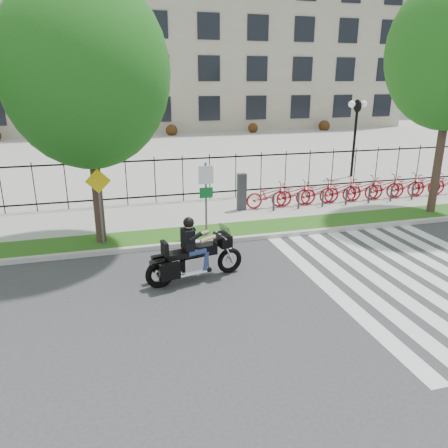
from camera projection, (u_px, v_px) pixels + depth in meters
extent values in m
plane|color=#353437|center=(251.00, 300.00, 10.84)|extent=(120.00, 120.00, 0.00)
cube|color=#B2B0A8|center=(211.00, 242.00, 14.57)|extent=(60.00, 0.20, 0.15)
cube|color=#205314|center=(206.00, 233.00, 15.35)|extent=(60.00, 1.50, 0.15)
cube|color=gray|center=(191.00, 214.00, 17.63)|extent=(60.00, 3.50, 0.15)
cube|color=gray|center=(146.00, 150.00, 33.69)|extent=(80.00, 34.00, 0.10)
cube|color=gray|center=(122.00, 35.00, 48.87)|extent=(60.00, 20.00, 20.00)
cylinder|color=black|center=(354.00, 142.00, 23.74)|extent=(0.14, 0.14, 4.00)
cylinder|color=black|center=(358.00, 106.00, 23.14)|extent=(0.06, 0.70, 0.70)
sphere|color=white|center=(352.00, 104.00, 23.02)|extent=(0.36, 0.36, 0.36)
sphere|color=white|center=(364.00, 104.00, 23.20)|extent=(0.36, 0.36, 0.36)
cylinder|color=#36261D|center=(97.00, 185.00, 13.83)|extent=(0.32, 0.32, 3.80)
ellipsoid|color=#125214|center=(86.00, 72.00, 12.77)|extent=(4.96, 4.96, 5.70)
cylinder|color=#36261D|center=(439.00, 155.00, 17.00)|extent=(0.32, 0.32, 4.55)
cube|color=#2D2D33|center=(242.00, 192.00, 17.67)|extent=(0.35, 0.25, 1.50)
imported|color=#A9101A|center=(269.00, 195.00, 18.04)|extent=(2.00, 0.70, 1.05)
cylinder|color=#2D2D33|center=(274.00, 202.00, 17.64)|extent=(0.08, 0.08, 0.70)
imported|color=#A9101A|center=(294.00, 194.00, 18.32)|extent=(2.00, 0.70, 1.05)
cylinder|color=#2D2D33|center=(299.00, 201.00, 17.92)|extent=(0.08, 0.08, 0.70)
imported|color=#A9101A|center=(318.00, 192.00, 18.60)|extent=(2.00, 0.70, 1.05)
cylinder|color=#2D2D33|center=(323.00, 199.00, 18.20)|extent=(0.08, 0.08, 0.70)
imported|color=#A9101A|center=(341.00, 190.00, 18.88)|extent=(2.00, 0.70, 1.05)
cylinder|color=#2D2D33|center=(346.00, 197.00, 18.48)|extent=(0.08, 0.08, 0.70)
imported|color=#A9101A|center=(363.00, 189.00, 19.16)|extent=(2.00, 0.70, 1.05)
cylinder|color=#2D2D33|center=(369.00, 195.00, 18.76)|extent=(0.08, 0.08, 0.70)
imported|color=#A9101A|center=(385.00, 187.00, 19.44)|extent=(2.00, 0.70, 1.05)
cylinder|color=#2D2D33|center=(391.00, 193.00, 19.04)|extent=(0.08, 0.08, 0.70)
imported|color=#A9101A|center=(406.00, 185.00, 19.72)|extent=(2.00, 0.70, 1.05)
cylinder|color=#2D2D33|center=(413.00, 192.00, 19.32)|extent=(0.08, 0.08, 0.70)
imported|color=#A9101A|center=(426.00, 184.00, 20.00)|extent=(2.00, 0.70, 1.05)
cylinder|color=#2D2D33|center=(433.00, 190.00, 19.60)|extent=(0.08, 0.08, 0.70)
imported|color=#A9101A|center=(446.00, 183.00, 20.28)|extent=(2.00, 0.70, 1.05)
cylinder|color=#59595B|center=(206.00, 200.00, 14.60)|extent=(0.07, 0.07, 2.50)
cube|color=white|center=(206.00, 175.00, 14.29)|extent=(0.50, 0.03, 0.60)
cube|color=#0C6626|center=(206.00, 193.00, 14.48)|extent=(0.45, 0.03, 0.35)
cylinder|color=#59595B|center=(101.00, 209.00, 13.74)|extent=(0.07, 0.07, 2.40)
cube|color=yellow|center=(98.00, 181.00, 13.42)|extent=(0.78, 0.03, 0.78)
torus|color=black|center=(230.00, 260.00, 12.31)|extent=(0.76, 0.28, 0.75)
torus|color=black|center=(160.00, 274.00, 11.44)|extent=(0.81, 0.31, 0.79)
cube|color=black|center=(223.00, 240.00, 12.01)|extent=(0.43, 0.65, 0.32)
cube|color=#26262B|center=(225.00, 231.00, 11.96)|extent=(0.26, 0.56, 0.33)
cube|color=silver|center=(194.00, 263.00, 11.81)|extent=(0.71, 0.48, 0.43)
cube|color=black|center=(205.00, 249.00, 11.84)|extent=(0.65, 0.47, 0.28)
cube|color=black|center=(181.00, 254.00, 11.55)|extent=(0.82, 0.53, 0.15)
cube|color=black|center=(165.00, 249.00, 11.29)|extent=(0.18, 0.38, 0.37)
cube|color=black|center=(170.00, 272.00, 11.18)|extent=(0.56, 0.27, 0.43)
cube|color=black|center=(162.00, 263.00, 11.73)|extent=(0.56, 0.27, 0.43)
cube|color=black|center=(188.00, 239.00, 11.52)|extent=(0.34, 0.47, 0.56)
sphere|color=tan|center=(189.00, 224.00, 11.40)|extent=(0.25, 0.25, 0.25)
sphere|color=black|center=(189.00, 223.00, 11.39)|extent=(0.29, 0.29, 0.29)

